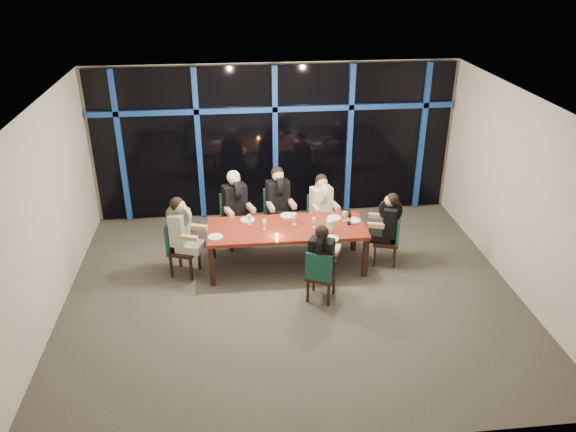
{
  "coord_description": "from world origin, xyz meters",
  "views": [
    {
      "loc": [
        -0.86,
        -7.35,
        4.96
      ],
      "look_at": [
        0.0,
        0.6,
        1.05
      ],
      "focal_mm": 35.0,
      "sensor_mm": 36.0,
      "label": 1
    }
  ],
  "objects_px": {
    "chair_far_mid": "(277,211)",
    "chair_far_left": "(235,216)",
    "diner_near_mid": "(322,251)",
    "diner_end_right": "(388,218)",
    "water_pitcher": "(329,226)",
    "dining_table": "(287,231)",
    "diner_far_right": "(322,199)",
    "chair_near_mid": "(320,274)",
    "chair_end_right": "(391,237)",
    "diner_far_mid": "(278,194)",
    "chair_far_right": "(320,216)",
    "diner_far_left": "(235,198)",
    "wine_bottle": "(349,219)",
    "chair_end_left": "(179,245)",
    "diner_end_left": "(182,225)"
  },
  "relations": [
    {
      "from": "diner_far_left",
      "to": "wine_bottle",
      "type": "xyz_separation_m",
      "value": [
        1.85,
        -0.87,
        -0.07
      ]
    },
    {
      "from": "chair_far_mid",
      "to": "diner_near_mid",
      "type": "height_order",
      "value": "diner_near_mid"
    },
    {
      "from": "dining_table",
      "to": "diner_far_right",
      "type": "bearing_deg",
      "value": 48.19
    },
    {
      "from": "chair_far_mid",
      "to": "chair_far_left",
      "type": "bearing_deg",
      "value": 178.71
    },
    {
      "from": "diner_far_right",
      "to": "chair_near_mid",
      "type": "bearing_deg",
      "value": -112.31
    },
    {
      "from": "wine_bottle",
      "to": "chair_far_mid",
      "type": "bearing_deg",
      "value": 135.58
    },
    {
      "from": "diner_far_right",
      "to": "wine_bottle",
      "type": "bearing_deg",
      "value": -81.06
    },
    {
      "from": "diner_far_left",
      "to": "chair_far_right",
      "type": "bearing_deg",
      "value": -18.66
    },
    {
      "from": "chair_end_left",
      "to": "diner_far_left",
      "type": "xyz_separation_m",
      "value": [
        0.95,
        0.86,
        0.41
      ]
    },
    {
      "from": "chair_far_mid",
      "to": "chair_end_right",
      "type": "bearing_deg",
      "value": -41.92
    },
    {
      "from": "chair_far_mid",
      "to": "diner_end_right",
      "type": "bearing_deg",
      "value": -42.46
    },
    {
      "from": "diner_far_mid",
      "to": "dining_table",
      "type": "bearing_deg",
      "value": -97.5
    },
    {
      "from": "dining_table",
      "to": "chair_far_mid",
      "type": "relative_size",
      "value": 2.69
    },
    {
      "from": "chair_far_right",
      "to": "water_pitcher",
      "type": "xyz_separation_m",
      "value": [
        -0.03,
        -1.1,
        0.35
      ]
    },
    {
      "from": "diner_far_left",
      "to": "diner_near_mid",
      "type": "height_order",
      "value": "diner_far_left"
    },
    {
      "from": "chair_far_left",
      "to": "wine_bottle",
      "type": "bearing_deg",
      "value": -46.3
    },
    {
      "from": "diner_far_mid",
      "to": "diner_far_right",
      "type": "relative_size",
      "value": 1.08
    },
    {
      "from": "chair_far_mid",
      "to": "chair_near_mid",
      "type": "distance_m",
      "value": 2.17
    },
    {
      "from": "chair_far_left",
      "to": "water_pitcher",
      "type": "distance_m",
      "value": 1.93
    },
    {
      "from": "diner_far_mid",
      "to": "wine_bottle",
      "type": "height_order",
      "value": "diner_far_mid"
    },
    {
      "from": "diner_far_right",
      "to": "chair_end_right",
      "type": "bearing_deg",
      "value": -52.09
    },
    {
      "from": "dining_table",
      "to": "diner_near_mid",
      "type": "distance_m",
      "value": 1.1
    },
    {
      "from": "chair_far_right",
      "to": "diner_far_left",
      "type": "bearing_deg",
      "value": 168.18
    },
    {
      "from": "diner_far_mid",
      "to": "water_pitcher",
      "type": "distance_m",
      "value": 1.4
    },
    {
      "from": "chair_end_right",
      "to": "diner_end_right",
      "type": "distance_m",
      "value": 0.36
    },
    {
      "from": "chair_far_right",
      "to": "chair_near_mid",
      "type": "distance_m",
      "value": 1.96
    },
    {
      "from": "chair_far_left",
      "to": "chair_end_right",
      "type": "bearing_deg",
      "value": -40.34
    },
    {
      "from": "chair_far_left",
      "to": "diner_far_mid",
      "type": "xyz_separation_m",
      "value": [
        0.79,
        0.04,
        0.38
      ]
    },
    {
      "from": "chair_far_right",
      "to": "diner_end_right",
      "type": "height_order",
      "value": "diner_end_right"
    },
    {
      "from": "diner_end_right",
      "to": "water_pitcher",
      "type": "xyz_separation_m",
      "value": [
        -1.02,
        -0.19,
        0.0
      ]
    },
    {
      "from": "chair_far_right",
      "to": "diner_near_mid",
      "type": "relative_size",
      "value": 1.05
    },
    {
      "from": "chair_far_left",
      "to": "diner_far_left",
      "type": "distance_m",
      "value": 0.39
    },
    {
      "from": "diner_far_left",
      "to": "diner_far_right",
      "type": "relative_size",
      "value": 1.09
    },
    {
      "from": "diner_near_mid",
      "to": "water_pitcher",
      "type": "relative_size",
      "value": 4.28
    },
    {
      "from": "chair_end_left",
      "to": "diner_far_mid",
      "type": "distance_m",
      "value": 2.02
    },
    {
      "from": "dining_table",
      "to": "chair_end_left",
      "type": "relative_size",
      "value": 2.78
    },
    {
      "from": "dining_table",
      "to": "chair_far_right",
      "type": "relative_size",
      "value": 2.9
    },
    {
      "from": "chair_far_mid",
      "to": "diner_end_left",
      "type": "relative_size",
      "value": 1.06
    },
    {
      "from": "diner_far_left",
      "to": "wine_bottle",
      "type": "height_order",
      "value": "diner_far_left"
    },
    {
      "from": "chair_far_mid",
      "to": "diner_end_left",
      "type": "height_order",
      "value": "diner_end_left"
    },
    {
      "from": "diner_far_mid",
      "to": "diner_far_right",
      "type": "xyz_separation_m",
      "value": [
        0.76,
        -0.18,
        -0.06
      ]
    },
    {
      "from": "water_pitcher",
      "to": "diner_end_right",
      "type": "bearing_deg",
      "value": 34.17
    },
    {
      "from": "diner_far_mid",
      "to": "wine_bottle",
      "type": "distance_m",
      "value": 1.47
    },
    {
      "from": "diner_far_left",
      "to": "diner_end_left",
      "type": "distance_m",
      "value": 1.25
    },
    {
      "from": "diner_end_left",
      "to": "diner_end_right",
      "type": "height_order",
      "value": "diner_end_left"
    },
    {
      "from": "chair_far_left",
      "to": "chair_far_mid",
      "type": "distance_m",
      "value": 0.79
    },
    {
      "from": "chair_far_left",
      "to": "diner_near_mid",
      "type": "height_order",
      "value": "diner_near_mid"
    },
    {
      "from": "chair_end_right",
      "to": "diner_far_mid",
      "type": "xyz_separation_m",
      "value": [
        -1.81,
        1.04,
        0.43
      ]
    },
    {
      "from": "wine_bottle",
      "to": "diner_far_mid",
      "type": "bearing_deg",
      "value": 137.42
    },
    {
      "from": "diner_near_mid",
      "to": "chair_near_mid",
      "type": "bearing_deg",
      "value": 90.0
    }
  ]
}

